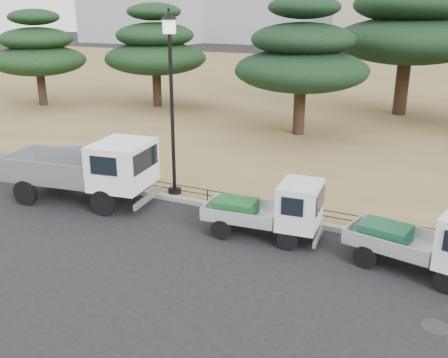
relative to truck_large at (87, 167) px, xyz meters
The scene contains 14 objects.
ground 5.07m from the truck_large, 14.59° to the right, with size 220.00×220.00×0.00m, color black.
lawn 29.77m from the truck_large, 80.80° to the left, with size 120.00×56.00×0.15m, color olive.
curb 5.08m from the truck_large, 15.97° to the left, with size 120.00×0.25×0.16m, color gray.
truck_large is the anchor object (origin of this frame).
truck_kei_front 6.60m from the truck_large, ahead, with size 3.41×1.71×1.74m.
truck_kei_rear 10.82m from the truck_large, ahead, with size 3.58×2.05×1.76m.
street_lamp 4.19m from the truck_large, 34.94° to the left, with size 0.54×0.54×6.06m.
pipe_fence 5.05m from the truck_large, 17.63° to the left, with size 38.00×0.04×0.40m.
tarp_pile 3.27m from the truck_large, 145.54° to the left, with size 1.89×1.67×1.04m.
manhole 11.58m from the truck_large, 12.22° to the right, with size 0.60×0.60×0.01m, color #2D2D30.
pine_west_far 19.28m from the truck_large, 139.85° to the left, with size 6.13×6.13×6.19m.
pine_west_near 17.37m from the truck_large, 115.85° to the left, with size 6.56×6.56×6.56m.
pine_center_left 12.86m from the truck_large, 74.03° to the left, with size 6.69×6.69×6.80m.
pine_center_right 21.53m from the truck_large, 69.57° to the left, with size 8.60×8.60×9.12m.
Camera 1 is at (6.48, -11.05, 6.24)m, focal length 40.00 mm.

